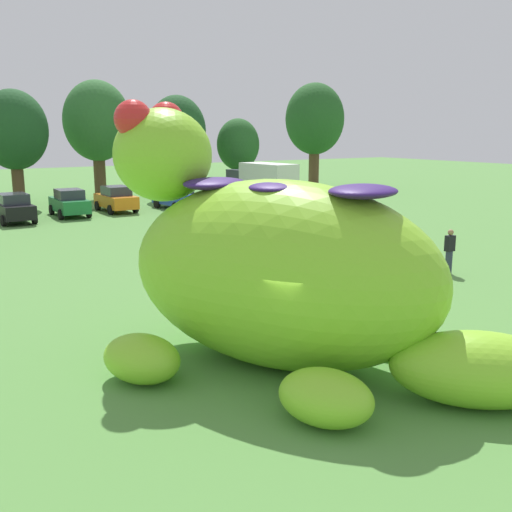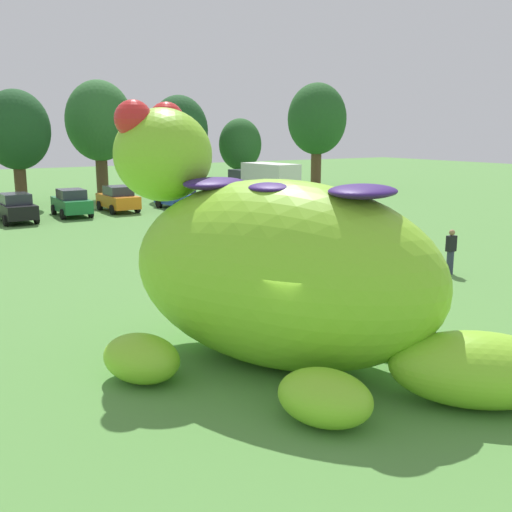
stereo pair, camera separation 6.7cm
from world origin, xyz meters
TOP-DOWN VIEW (x-y plane):
  - ground_plane at (0.00, 0.00)m, footprint 160.00×160.00m
  - giant_inflatable_creature at (0.14, 0.80)m, footprint 9.70×10.14m
  - car_black at (-0.85, 27.10)m, footprint 2.04×4.15m
  - car_green at (2.65, 27.92)m, footprint 2.02×4.14m
  - car_orange at (5.88, 28.42)m, footprint 1.99×4.13m
  - car_blue at (9.91, 27.53)m, footprint 2.23×4.24m
  - box_truck at (17.11, 27.72)m, footprint 2.85×6.56m
  - tree_centre at (0.88, 34.33)m, footprint 4.59×4.59m
  - tree_centre_right at (7.43, 36.48)m, footprint 5.17×5.17m
  - tree_mid_right at (12.96, 33.75)m, footprint 4.55×4.55m
  - tree_right at (18.42, 33.53)m, footprint 3.57×3.57m
  - tree_far_right at (27.38, 34.66)m, footprint 5.44×5.44m
  - spectator_near_inflatable at (10.55, 4.63)m, footprint 0.38×0.26m
  - spectator_mid_field at (3.24, 6.30)m, footprint 0.38×0.26m
  - spectator_wandering at (4.99, 14.91)m, footprint 0.38×0.26m

SIDE VIEW (x-z plane):
  - ground_plane at x=0.00m, z-range 0.00..0.00m
  - spectator_near_inflatable at x=10.55m, z-range 0.00..1.71m
  - spectator_mid_field at x=3.24m, z-range 0.00..1.71m
  - spectator_wandering at x=4.99m, z-range 0.00..1.71m
  - car_black at x=-0.85m, z-range 0.00..1.72m
  - car_green at x=2.65m, z-range 0.00..1.72m
  - car_orange at x=5.88m, z-range 0.00..1.72m
  - car_blue at x=9.91m, z-range 0.00..1.72m
  - box_truck at x=17.11m, z-range 0.13..3.08m
  - giant_inflatable_creature at x=0.14m, z-range -0.81..5.24m
  - tree_right at x=18.42m, z-range 0.98..7.32m
  - tree_mid_right at x=12.96m, z-range 1.24..9.33m
  - tree_centre at x=0.88m, z-range 1.26..9.40m
  - tree_centre_right at x=7.43m, z-range 1.41..10.60m
  - tree_far_right at x=27.38m, z-range 1.49..11.15m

